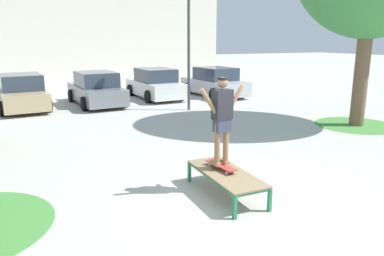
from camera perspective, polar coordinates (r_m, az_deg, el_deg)
name	(u,v)px	position (r m, az deg, el deg)	size (l,w,h in m)	color
ground_plane	(252,200)	(7.06, 9.21, -10.99)	(120.00, 120.00, 0.00)	#B7B5AD
skate_box	(226,175)	(7.07, 5.27, -7.21)	(0.79, 1.91, 0.46)	#237A4C
skateboard	(221,165)	(7.19, 4.53, -5.80)	(0.29, 0.82, 0.09)	#B23333
skater	(222,115)	(6.92, 4.67, 1.99)	(1.00, 0.32, 1.69)	#8E6647
grass_patch_near_right	(356,125)	(14.07, 24.04, 0.43)	(2.77, 2.77, 0.01)	#47893D
car_tan	(22,93)	(17.33, -24.85, 4.94)	(2.16, 4.32, 1.50)	tan
car_grey	(96,90)	(17.37, -14.61, 5.77)	(2.14, 4.31, 1.50)	slate
car_white	(155,85)	(18.84, -5.75, 6.72)	(2.06, 4.27, 1.50)	silver
car_silver	(214,83)	(19.54, 3.47, 7.00)	(2.20, 4.33, 1.50)	#B7BABF
light_post	(189,16)	(15.40, -0.52, 16.95)	(0.36, 0.36, 5.83)	#4C4C51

